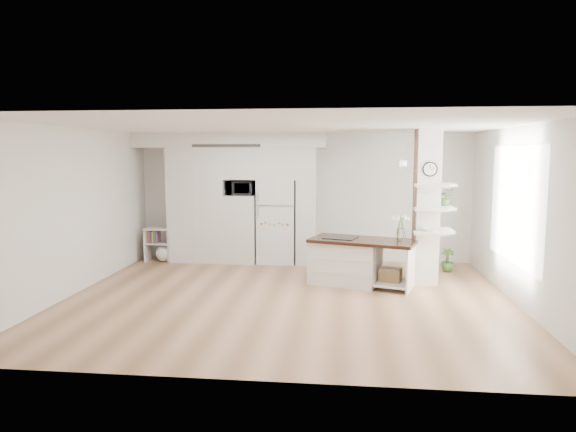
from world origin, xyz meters
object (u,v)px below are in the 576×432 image
Objects in this scene: kitchen_island at (352,260)px; bookshelf at (162,247)px; refrigerator at (277,221)px; floor_plant_a at (434,266)px.

kitchen_island reaches higher than bookshelf.
kitchen_island is at bearing -46.83° from refrigerator.
refrigerator is 2.52m from bookshelf.
floor_plant_a is (3.06, -1.06, -0.66)m from refrigerator.
kitchen_island is 4.25m from bookshelf.
refrigerator is at bearing 150.52° from kitchen_island.
refrigerator is 2.45× the size of bookshelf.
refrigerator is 0.89× the size of kitchen_island.
bookshelf is at bearing 177.29° from kitchen_island.
floor_plant_a is at bearing -5.01° from bookshelf.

